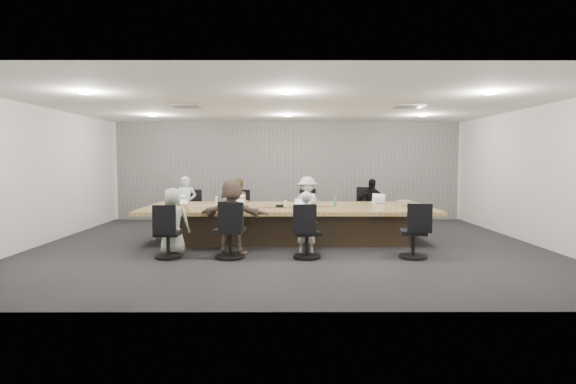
{
  "coord_description": "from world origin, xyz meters",
  "views": [
    {
      "loc": [
        -0.02,
        -8.97,
        1.72
      ],
      "look_at": [
        0.0,
        0.4,
        1.05
      ],
      "focal_mm": 28.0,
      "sensor_mm": 36.0,
      "label": 1
    }
  ],
  "objects_px": {
    "person_3": "(371,205)",
    "person_4": "(173,221)",
    "laptop_1": "(237,202)",
    "snack_packet": "(419,208)",
    "chair_4": "(168,238)",
    "chair_5": "(230,235)",
    "conference_table": "(288,222)",
    "chair_2": "(307,213)",
    "laptop_3": "(376,202)",
    "canvas_bag": "(404,204)",
    "person_5": "(232,217)",
    "laptop_4": "(180,210)",
    "bottle_green_left": "(168,199)",
    "bottle_clear": "(216,201)",
    "chair_1": "(241,214)",
    "laptop_6": "(305,210)",
    "person_2": "(307,204)",
    "stapler": "(280,206)",
    "chair_6": "(307,237)",
    "bottle_green_right": "(335,201)",
    "laptop_5": "(236,210)",
    "person_1": "(240,205)",
    "person_0": "(186,204)",
    "chair_7": "(413,236)",
    "chair_3": "(368,212)",
    "laptop_0": "(181,202)",
    "chair_0": "(190,214)",
    "person_6": "(306,223)",
    "laptop_2": "(308,202)",
    "mug_brown": "(175,205)"
  },
  "relations": [
    {
      "from": "chair_4",
      "to": "chair_5",
      "type": "distance_m",
      "value": 1.08
    },
    {
      "from": "laptop_0",
      "to": "canvas_bag",
      "type": "relative_size",
      "value": 1.11
    },
    {
      "from": "person_5",
      "to": "laptop_4",
      "type": "bearing_deg",
      "value": -14.13
    },
    {
      "from": "chair_5",
      "to": "laptop_3",
      "type": "bearing_deg",
      "value": 51.03
    },
    {
      "from": "chair_4",
      "to": "bottle_green_left",
      "type": "bearing_deg",
      "value": 104.52
    },
    {
      "from": "chair_1",
      "to": "bottle_green_left",
      "type": "bearing_deg",
      "value": 38.62
    },
    {
      "from": "person_0",
      "to": "snack_packet",
      "type": "xyz_separation_m",
      "value": [
        5.11,
        -1.83,
        0.09
      ]
    },
    {
      "from": "bottle_clear",
      "to": "canvas_bag",
      "type": "xyz_separation_m",
      "value": [
        3.99,
        -0.4,
        -0.03
      ]
    },
    {
      "from": "chair_5",
      "to": "laptop_1",
      "type": "height_order",
      "value": "chair_5"
    },
    {
      "from": "person_0",
      "to": "laptop_4",
      "type": "bearing_deg",
      "value": -87.87
    },
    {
      "from": "laptop_1",
      "to": "chair_1",
      "type": "bearing_deg",
      "value": -76.57
    },
    {
      "from": "chair_3",
      "to": "laptop_0",
      "type": "height_order",
      "value": "chair_3"
    },
    {
      "from": "person_1",
      "to": "snack_packet",
      "type": "distance_m",
      "value": 4.24
    },
    {
      "from": "laptop_2",
      "to": "mug_brown",
      "type": "relative_size",
      "value": 3.27
    },
    {
      "from": "bottle_clear",
      "to": "canvas_bag",
      "type": "height_order",
      "value": "bottle_clear"
    },
    {
      "from": "chair_6",
      "to": "laptop_5",
      "type": "bearing_deg",
      "value": 134.53
    },
    {
      "from": "bottle_clear",
      "to": "person_4",
      "type": "bearing_deg",
      "value": -108.47
    },
    {
      "from": "laptop_1",
      "to": "snack_packet",
      "type": "bearing_deg",
      "value": 174.88
    },
    {
      "from": "laptop_3",
      "to": "chair_7",
      "type": "bearing_deg",
      "value": 108.72
    },
    {
      "from": "laptop_3",
      "to": "person_6",
      "type": "height_order",
      "value": "person_6"
    },
    {
      "from": "chair_1",
      "to": "chair_6",
      "type": "bearing_deg",
      "value": 112.04
    },
    {
      "from": "laptop_6",
      "to": "person_3",
      "type": "bearing_deg",
      "value": 63.19
    },
    {
      "from": "chair_2",
      "to": "canvas_bag",
      "type": "distance_m",
      "value": 2.71
    },
    {
      "from": "chair_6",
      "to": "bottle_green_right",
      "type": "relative_size",
      "value": 3.05
    },
    {
      "from": "mug_brown",
      "to": "snack_packet",
      "type": "xyz_separation_m",
      "value": [
        4.95,
        -0.12,
        -0.04
      ]
    },
    {
      "from": "chair_5",
      "to": "stapler",
      "type": "xyz_separation_m",
      "value": [
        0.85,
        1.46,
        0.36
      ]
    },
    {
      "from": "laptop_6",
      "to": "mug_brown",
      "type": "distance_m",
      "value": 2.66
    },
    {
      "from": "person_3",
      "to": "bottle_green_left",
      "type": "bearing_deg",
      "value": -172.23
    },
    {
      "from": "bottle_clear",
      "to": "person_3",
      "type": "bearing_deg",
      "value": 16.8
    },
    {
      "from": "chair_2",
      "to": "person_3",
      "type": "relative_size",
      "value": 0.61
    },
    {
      "from": "person_1",
      "to": "person_3",
      "type": "bearing_deg",
      "value": -2.1
    },
    {
      "from": "chair_6",
      "to": "stapler",
      "type": "xyz_separation_m",
      "value": [
        -0.5,
        1.46,
        0.4
      ]
    },
    {
      "from": "chair_2",
      "to": "conference_table",
      "type": "bearing_deg",
      "value": 64.44
    },
    {
      "from": "laptop_1",
      "to": "laptop_3",
      "type": "relative_size",
      "value": 1.16
    },
    {
      "from": "person_2",
      "to": "stapler",
      "type": "relative_size",
      "value": 8.18
    },
    {
      "from": "laptop_1",
      "to": "canvas_bag",
      "type": "bearing_deg",
      "value": 178.91
    },
    {
      "from": "conference_table",
      "to": "chair_2",
      "type": "height_order",
      "value": "chair_2"
    },
    {
      "from": "laptop_3",
      "to": "canvas_bag",
      "type": "distance_m",
      "value": 1.01
    },
    {
      "from": "laptop_2",
      "to": "person_5",
      "type": "height_order",
      "value": "person_5"
    },
    {
      "from": "chair_6",
      "to": "person_6",
      "type": "bearing_deg",
      "value": 78.27
    },
    {
      "from": "person_3",
      "to": "person_4",
      "type": "bearing_deg",
      "value": -150.0
    },
    {
      "from": "chair_5",
      "to": "bottle_clear",
      "type": "bearing_deg",
      "value": 117.0
    },
    {
      "from": "bottle_green_right",
      "to": "chair_0",
      "type": "bearing_deg",
      "value": 152.51
    },
    {
      "from": "laptop_3",
      "to": "snack_packet",
      "type": "distance_m",
      "value": 1.43
    },
    {
      "from": "chair_2",
      "to": "laptop_3",
      "type": "height_order",
      "value": "chair_2"
    },
    {
      "from": "person_2",
      "to": "laptop_6",
      "type": "height_order",
      "value": "person_2"
    },
    {
      "from": "person_3",
      "to": "person_6",
      "type": "distance_m",
      "value": 3.19
    },
    {
      "from": "chair_3",
      "to": "person_5",
      "type": "bearing_deg",
      "value": 55.53
    },
    {
      "from": "person_1",
      "to": "snack_packet",
      "type": "relative_size",
      "value": 8.0
    },
    {
      "from": "bottle_green_left",
      "to": "bottle_clear",
      "type": "bearing_deg",
      "value": -9.24
    }
  ]
}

